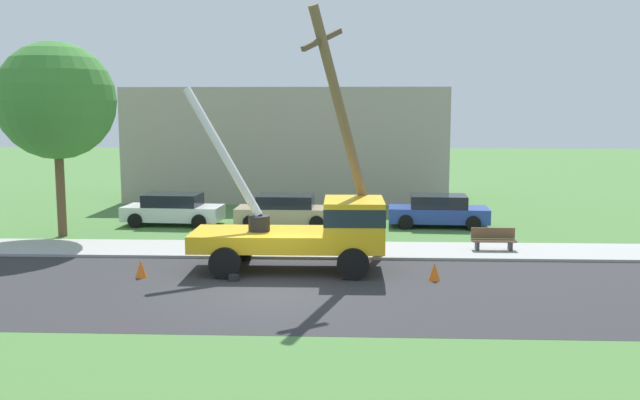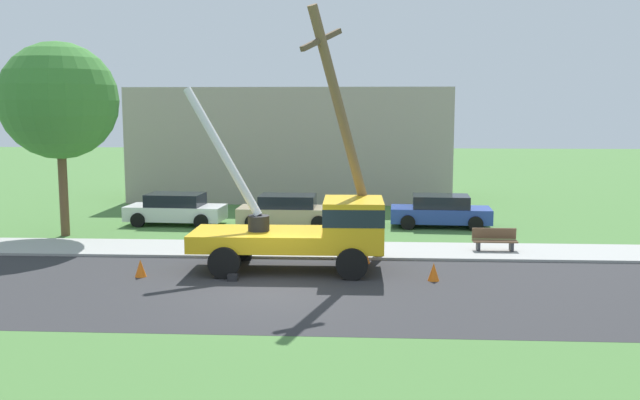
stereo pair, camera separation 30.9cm
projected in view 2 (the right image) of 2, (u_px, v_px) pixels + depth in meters
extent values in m
plane|color=#477538|center=(303.00, 222.00, 31.88)|extent=(120.00, 120.00, 0.00)
cube|color=#2B2B2D|center=(270.00, 290.00, 20.00)|extent=(80.00, 8.14, 0.01)
cube|color=#9E9E99|center=(289.00, 250.00, 25.45)|extent=(80.00, 2.87, 0.10)
cube|color=gold|center=(258.00, 239.00, 22.34)|extent=(4.33, 2.45, 0.55)
cube|color=gold|center=(353.00, 224.00, 22.13)|extent=(1.93, 2.42, 1.60)
cube|color=#19232D|center=(353.00, 213.00, 22.09)|extent=(1.95, 2.44, 0.56)
cylinder|color=black|center=(259.00, 223.00, 22.27)|extent=(0.70, 0.70, 0.50)
cylinder|color=silver|center=(222.00, 151.00, 22.67)|extent=(2.90, 1.63, 4.26)
cube|color=black|center=(233.00, 277.00, 21.06)|extent=(0.30, 0.30, 0.20)
cube|color=black|center=(247.00, 257.00, 23.93)|extent=(0.30, 0.30, 0.20)
cylinder|color=black|center=(352.00, 264.00, 21.09)|extent=(1.00, 0.30, 1.00)
cylinder|color=black|center=(352.00, 248.00, 23.46)|extent=(1.00, 0.30, 1.00)
cylinder|color=black|center=(224.00, 263.00, 21.27)|extent=(1.00, 0.30, 1.00)
cylinder|color=black|center=(237.00, 247.00, 23.64)|extent=(1.00, 0.30, 1.00)
cylinder|color=brown|center=(348.00, 142.00, 22.37)|extent=(2.62, 2.96, 8.47)
cube|color=brown|center=(321.00, 40.00, 21.04)|extent=(1.25, 1.41, 0.82)
cone|color=orange|center=(434.00, 272.00, 21.00)|extent=(0.36, 0.36, 0.56)
cone|color=orange|center=(141.00, 268.00, 21.50)|extent=(0.36, 0.36, 0.56)
cone|color=orange|center=(365.00, 255.00, 23.36)|extent=(0.36, 0.36, 0.56)
cube|color=silver|center=(176.00, 213.00, 31.17)|extent=(4.51, 2.07, 0.65)
cube|color=black|center=(175.00, 200.00, 31.09)|extent=(2.56, 1.81, 0.55)
cylinder|color=black|center=(201.00, 221.00, 30.14)|extent=(0.64, 0.22, 0.64)
cylinder|color=black|center=(212.00, 215.00, 31.91)|extent=(0.64, 0.22, 0.64)
cylinder|color=black|center=(138.00, 220.00, 30.49)|extent=(0.64, 0.22, 0.64)
cylinder|color=black|center=(152.00, 214.00, 32.26)|extent=(0.64, 0.22, 0.64)
cube|color=tan|center=(288.00, 214.00, 30.66)|extent=(4.44, 1.91, 0.65)
cube|color=black|center=(288.00, 201.00, 30.58)|extent=(2.51, 1.72, 0.55)
cylinder|color=black|center=(318.00, 223.00, 29.69)|extent=(0.64, 0.22, 0.64)
cylinder|color=black|center=(322.00, 217.00, 31.47)|extent=(0.64, 0.22, 0.64)
cylinder|color=black|center=(252.00, 222.00, 29.92)|extent=(0.64, 0.22, 0.64)
cylinder|color=black|center=(259.00, 216.00, 31.70)|extent=(0.64, 0.22, 0.64)
cube|color=#263F99|center=(440.00, 215.00, 30.56)|extent=(4.50, 2.06, 0.65)
cube|color=black|center=(441.00, 201.00, 30.48)|extent=(2.56, 1.80, 0.55)
cylinder|color=black|center=(476.00, 224.00, 29.53)|extent=(0.64, 0.22, 0.64)
cylinder|color=black|center=(471.00, 217.00, 31.31)|extent=(0.64, 0.22, 0.64)
cylinder|color=black|center=(408.00, 222.00, 29.87)|extent=(0.64, 0.22, 0.64)
cylinder|color=black|center=(407.00, 216.00, 31.64)|extent=(0.64, 0.22, 0.64)
cube|color=brown|center=(495.00, 241.00, 24.97)|extent=(1.60, 0.44, 0.06)
cube|color=brown|center=(494.00, 233.00, 25.14)|extent=(1.60, 0.06, 0.40)
cube|color=#333338|center=(478.00, 247.00, 25.03)|extent=(0.10, 0.40, 0.45)
cube|color=#333338|center=(511.00, 247.00, 24.97)|extent=(0.10, 0.40, 0.45)
cylinder|color=brown|center=(63.00, 173.00, 28.18)|extent=(0.36, 0.36, 5.20)
sphere|color=#3D7F33|center=(59.00, 101.00, 27.79)|extent=(4.75, 4.75, 4.75)
cube|color=#A5998C|center=(292.00, 144.00, 40.09)|extent=(18.00, 6.00, 6.40)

